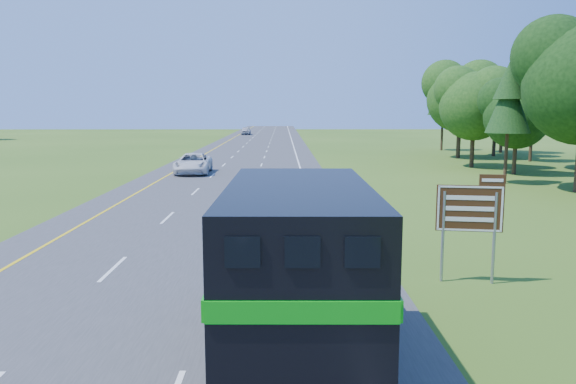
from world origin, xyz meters
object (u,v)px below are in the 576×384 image
white_suv (193,163)px  far_car (246,131)px  horse_truck (298,267)px  exit_sign (471,213)px

white_suv → far_car: (-0.40, 74.68, 0.03)m
horse_truck → exit_sign: size_ratio=2.58×
exit_sign → horse_truck: bearing=-125.1°
horse_truck → exit_sign: 7.79m
white_suv → exit_sign: 32.99m
white_suv → far_car: size_ratio=1.18×
white_suv → exit_sign: size_ratio=1.78×
far_car → exit_sign: 105.75m
far_car → white_suv: bearing=-91.3°
far_car → exit_sign: (13.66, -104.85, 1.29)m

